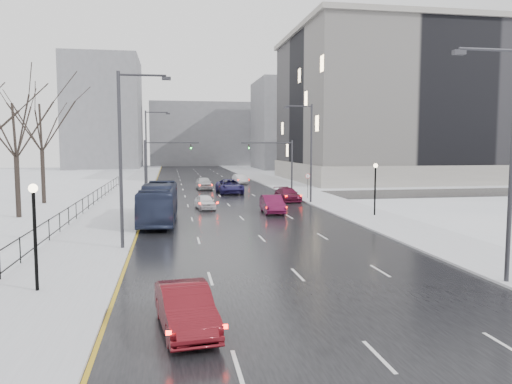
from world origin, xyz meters
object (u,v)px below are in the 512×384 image
no_uturn_sign (308,178)px  sedan_right_near (272,204)px  sedan_left_near (186,308)px  streetlight_r_mid (309,148)px  sedan_right_far (288,194)px  tree_park_d (19,219)px  mast_signal_left (155,162)px  streetlight_r_near (507,153)px  streetlight_l_far (148,148)px  sedan_right_cross (230,186)px  tree_park_e (44,204)px  mast_signal_right (283,161)px  sedan_right_distant (240,179)px  sedan_center_near (205,202)px  streetlight_l_near (124,151)px  bus (159,203)px  lamppost_l (34,221)px  lamppost_r_mid (375,182)px  sedan_center_far (204,183)px

no_uturn_sign → sedan_right_near: bearing=-120.5°
no_uturn_sign → sedan_left_near: size_ratio=0.61×
streetlight_r_mid → sedan_right_far: size_ratio=2.09×
tree_park_d → mast_signal_left: bearing=53.2°
streetlight_r_near → streetlight_l_far: (-16.33, 42.00, 0.00)m
sedan_left_near → sedan_right_cross: 45.36m
streetlight_r_mid → streetlight_r_near: bearing=-90.0°
mast_signal_left → sedan_left_near: bearing=-87.1°
tree_park_d → tree_park_e: 10.01m
streetlight_r_mid → mast_signal_right: (-0.84, 8.00, -1.51)m
sedan_right_near → sedan_right_distant: sedan_right_near is taller
sedan_center_near → sedan_right_cross: 15.02m
sedan_right_near → sedan_right_distant: 33.09m
streetlight_r_mid → streetlight_l_near: (-16.33, -20.00, 0.00)m
bus → lamppost_l: bearing=-101.4°
lamppost_l → no_uturn_sign: size_ratio=1.59×
lamppost_r_mid → sedan_center_near: 15.56m
sedan_left_near → streetlight_r_near: bearing=5.3°
streetlight_r_mid → mast_signal_right: streetlight_r_mid is taller
tree_park_e → sedan_center_near: (15.68, -6.65, 0.70)m
sedan_center_far → mast_signal_left: bearing=-124.3°
streetlight_r_mid → bus: 18.27m
lamppost_r_mid → bus: lamppost_r_mid is taller
mast_signal_right → sedan_right_far: mast_signal_right is taller
tree_park_e → bus: tree_park_e is taller
sedan_center_far → sedan_right_distant: sedan_center_far is taller
sedan_right_far → sedan_right_near: bearing=-116.9°
streetlight_r_mid → sedan_right_distant: streetlight_r_mid is taller
streetlight_l_near → bus: 10.91m
streetlight_r_mid → streetlight_l_far: same height
tree_park_d → mast_signal_left: 17.96m
streetlight_r_near → mast_signal_right: (-0.84, 38.00, -1.51)m
sedan_left_near → sedan_right_near: size_ratio=0.93×
mast_signal_left → sedan_right_cross: bearing=23.3°
tree_park_d → streetlight_l_near: streetlight_l_near is taller
no_uturn_sign → bus: 21.10m
streetlight_r_near → sedan_right_far: (-1.63, 32.32, -4.88)m
tree_park_e → streetlight_l_near: (10.03, -24.00, 5.62)m
tree_park_e → streetlight_l_near: size_ratio=1.35×
tree_park_d → sedan_right_near: bearing=-1.2°
sedan_left_near → lamppost_r_mid: bearing=47.3°
lamppost_l → mast_signal_right: size_ratio=0.66×
bus → sedan_center_far: bus is taller
streetlight_l_far → sedan_right_distant: size_ratio=2.27×
lamppost_r_mid → bus: size_ratio=0.40×
sedan_center_near → mast_signal_left: bearing=108.0°
lamppost_r_mid → bus: bearing=-179.9°
streetlight_l_far → mast_signal_right: size_ratio=1.54×
streetlight_r_near → lamppost_r_mid: (2.83, 20.00, -2.67)m
bus → sedan_center_far: 28.45m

